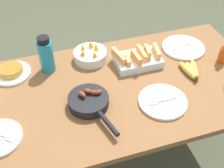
# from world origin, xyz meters

# --- Properties ---
(ground_plane) EXTENTS (14.00, 14.00, 0.00)m
(ground_plane) POSITION_xyz_m (0.00, 0.00, 0.00)
(ground_plane) COLOR #474C38
(dining_table) EXTENTS (1.71, 0.84, 0.70)m
(dining_table) POSITION_xyz_m (0.00, 0.00, 0.61)
(dining_table) COLOR brown
(dining_table) RESTS_ON ground_plane
(banana_bunch) EXTENTS (0.12, 0.18, 0.04)m
(banana_bunch) POSITION_xyz_m (0.47, -0.02, 0.72)
(banana_bunch) COLOR gold
(banana_bunch) RESTS_ON dining_table
(melon_tray) EXTENTS (0.27, 0.17, 0.10)m
(melon_tray) POSITION_xyz_m (0.21, 0.15, 0.74)
(melon_tray) COLOR silver
(melon_tray) RESTS_ON dining_table
(skillet) EXTENTS (0.21, 0.36, 0.08)m
(skillet) POSITION_xyz_m (-0.15, -0.09, 0.73)
(skillet) COLOR black
(skillet) RESTS_ON dining_table
(frittata_plate_center) EXTENTS (0.21, 0.21, 0.05)m
(frittata_plate_center) POSITION_xyz_m (-0.51, 0.28, 0.72)
(frittata_plate_center) COLOR silver
(frittata_plate_center) RESTS_ON dining_table
(empty_plate_near_front) EXTENTS (0.27, 0.27, 0.02)m
(empty_plate_near_front) POSITION_xyz_m (0.54, 0.21, 0.71)
(empty_plate_near_front) COLOR silver
(empty_plate_near_front) RESTS_ON dining_table
(empty_plate_mid_edge) EXTENTS (0.25, 0.25, 0.02)m
(empty_plate_mid_edge) POSITION_xyz_m (0.21, -0.18, 0.71)
(empty_plate_mid_edge) COLOR silver
(empty_plate_mid_edge) RESTS_ON dining_table
(fruit_bowl_citrus) EXTENTS (0.20, 0.20, 0.11)m
(fruit_bowl_citrus) POSITION_xyz_m (-0.05, 0.28, 0.74)
(fruit_bowl_citrus) COLOR silver
(fruit_bowl_citrus) RESTS_ON dining_table
(water_bottle) EXTENTS (0.08, 0.08, 0.22)m
(water_bottle) POSITION_xyz_m (-0.30, 0.26, 0.81)
(water_bottle) COLOR teal
(water_bottle) RESTS_ON dining_table
(hot_sauce_bottle) EXTENTS (0.05, 0.05, 0.15)m
(hot_sauce_bottle) POSITION_xyz_m (0.69, 0.02, 0.77)
(hot_sauce_bottle) COLOR #C64C0F
(hot_sauce_bottle) RESTS_ON dining_table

